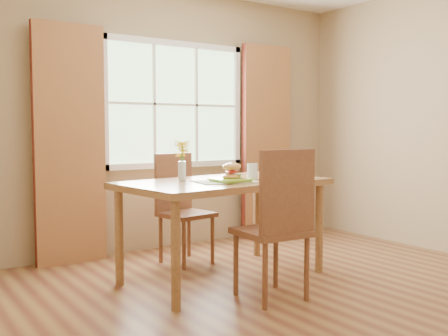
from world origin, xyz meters
TOP-DOWN VIEW (x-y plane):
  - room at (0.00, 0.00)m, footprint 4.24×3.84m
  - window at (0.00, 1.87)m, footprint 1.62×0.06m
  - curtain_left at (-1.15, 1.78)m, footprint 0.65×0.08m
  - curtain_right at (1.15, 1.78)m, footprint 0.65×0.08m
  - dining_table at (-0.26, 0.57)m, footprint 1.78×1.13m
  - chair_near at (-0.26, -0.14)m, footprint 0.48×0.48m
  - chair_far at (-0.27, 1.28)m, footprint 0.49×0.49m
  - placemat at (-0.33, 0.45)m, footprint 0.50×0.40m
  - plate at (-0.30, 0.41)m, footprint 0.29×0.29m
  - croissant_sandwich at (-0.28, 0.42)m, footprint 0.20×0.16m
  - water_glass at (0.01, 0.53)m, footprint 0.09×0.09m
  - flower_vase at (-0.57, 0.72)m, footprint 0.13×0.13m

SIDE VIEW (x-z plane):
  - chair_far at x=-0.27m, z-range 0.05..1.06m
  - chair_near at x=-0.26m, z-range 0.05..1.15m
  - dining_table at x=-0.26m, z-range 0.33..1.15m
  - placemat at x=-0.33m, z-range 0.82..0.83m
  - plate at x=-0.30m, z-range 0.83..0.84m
  - water_glass at x=0.01m, z-range 0.82..0.95m
  - croissant_sandwich at x=-0.28m, z-range 0.84..0.97m
  - flower_vase at x=-0.57m, z-range 0.86..1.19m
  - curtain_left at x=-1.15m, z-range 0.00..2.20m
  - curtain_right at x=1.15m, z-range 0.00..2.20m
  - room at x=0.00m, z-range -0.02..2.72m
  - window at x=0.00m, z-range 0.84..2.16m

